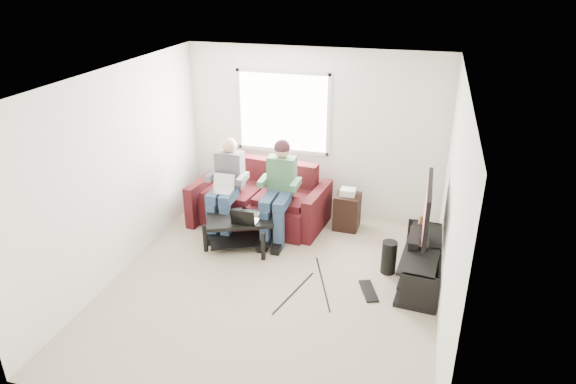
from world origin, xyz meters
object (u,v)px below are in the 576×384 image
at_px(tv_stand, 421,264).
at_px(tv, 427,210).
at_px(sofa, 261,202).
at_px(subwoofer, 389,257).
at_px(end_table, 347,211).
at_px(coffee_table, 240,226).

height_order(tv_stand, tv, tv).
bearing_deg(tv, tv_stand, -88.53).
bearing_deg(sofa, subwoofer, -24.31).
height_order(sofa, end_table, sofa).
bearing_deg(sofa, tv, -19.66).
xyz_separation_m(coffee_table, subwoofer, (2.08, -0.11, -0.11)).
height_order(tv, end_table, tv).
xyz_separation_m(coffee_table, tv_stand, (2.49, -0.16, -0.12)).
distance_m(sofa, subwoofer, 2.25).
distance_m(tv, end_table, 1.66).
xyz_separation_m(sofa, end_table, (1.32, 0.15, -0.05)).
bearing_deg(sofa, end_table, 6.53).
xyz_separation_m(sofa, coffee_table, (-0.04, -0.82, -0.00)).
distance_m(tv_stand, end_table, 1.60).
bearing_deg(tv, coffee_table, 178.70).
relative_size(coffee_table, tv, 0.96).
xyz_separation_m(coffee_table, end_table, (1.36, 0.97, -0.05)).
distance_m(tv_stand, subwoofer, 0.41).
distance_m(sofa, tv_stand, 2.64).
distance_m(sofa, end_table, 1.33).
xyz_separation_m(sofa, tv_stand, (2.45, -0.98, -0.12)).
bearing_deg(tv, subwoofer, -173.02).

